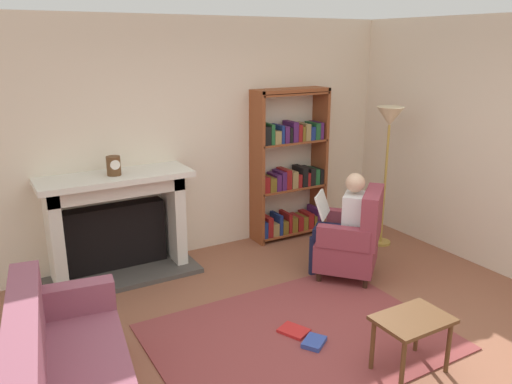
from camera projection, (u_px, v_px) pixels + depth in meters
The scene contains 13 objects.
ground at pixel (320, 356), 4.07m from camera, with size 14.00×14.00×0.00m, color brown.
back_wall at pixel (190, 139), 5.79m from camera, with size 5.60×0.10×2.70m, color beige.
side_wall_right at pixel (440, 136), 5.99m from camera, with size 0.10×5.20×2.70m, color beige.
area_rug at pixel (299, 337), 4.31m from camera, with size 2.40×1.80×0.01m, color brown.
fireplace at pixel (117, 222), 5.34m from camera, with size 1.58×0.64×1.13m.
mantel_clock at pixel (114, 166), 5.07m from camera, with size 0.14×0.14×0.19m.
bookshelf at pixel (289, 169), 6.34m from camera, with size 0.98×0.32×1.88m.
armchair_reading at pixel (354, 239), 5.33m from camera, with size 0.89×0.89×0.97m.
seated_reader at pixel (343, 220), 5.31m from camera, with size 0.57×0.59×1.14m.
sofa_floral at pixel (67, 384), 3.24m from camera, with size 0.94×1.78×0.85m.
side_table at pixel (412, 326), 3.77m from camera, with size 0.56×0.39×0.46m.
scattered_books at pixel (304, 337), 4.28m from camera, with size 0.31×0.51×0.04m.
floor_lamp at pixel (389, 129), 5.92m from camera, with size 0.32×0.32×1.70m.
Camera 1 is at (-2.21, -2.79, 2.43)m, focal length 35.49 mm.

